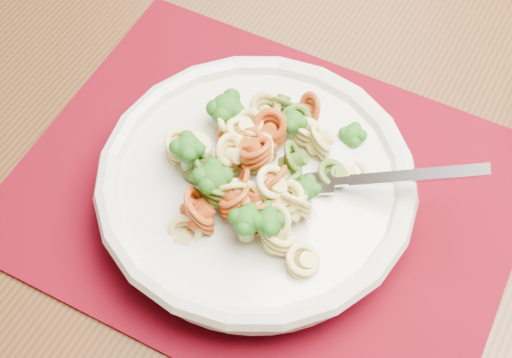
# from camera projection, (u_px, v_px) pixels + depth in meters

# --- Properties ---
(dining_table) EXTENTS (1.53, 1.24, 0.75)m
(dining_table) POSITION_uv_depth(u_px,v_px,m) (270.00, 187.00, 0.77)
(dining_table) COLOR #543217
(dining_table) RESTS_ON ground
(placemat) EXTENTS (0.51, 0.45, 0.00)m
(placemat) POSITION_uv_depth(u_px,v_px,m) (266.00, 193.00, 0.64)
(placemat) COLOR #5C030F
(placemat) RESTS_ON dining_table
(pasta_bowl) EXTENTS (0.27, 0.27, 0.05)m
(pasta_bowl) POSITION_uv_depth(u_px,v_px,m) (256.00, 185.00, 0.60)
(pasta_bowl) COLOR silver
(pasta_bowl) RESTS_ON placemat
(pasta_broccoli_heap) EXTENTS (0.23, 0.23, 0.06)m
(pasta_broccoli_heap) POSITION_uv_depth(u_px,v_px,m) (256.00, 175.00, 0.59)
(pasta_broccoli_heap) COLOR #F0DE77
(pasta_broccoli_heap) RESTS_ON pasta_bowl
(fork) EXTENTS (0.18, 0.03, 0.08)m
(fork) POSITION_uv_depth(u_px,v_px,m) (320.00, 183.00, 0.59)
(fork) COLOR silver
(fork) RESTS_ON pasta_bowl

